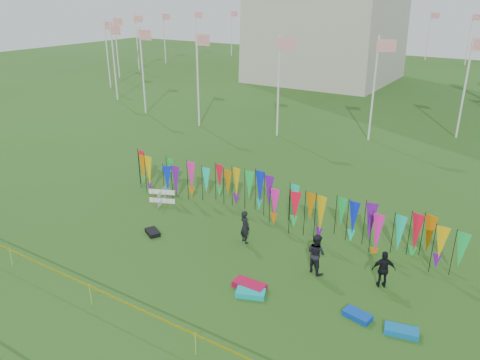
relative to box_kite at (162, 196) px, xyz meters
The scene contains 13 objects.
ground 8.25m from the box_kite, 44.59° to the right, with size 160.00×160.00×0.00m, color #244A14.
flagpole_ring 43.14m from the box_kite, 100.91° to the left, with size 57.40×56.16×8.00m.
banner_row 6.35m from the box_kite, 12.33° to the left, with size 18.64×0.64×2.15m.
caution_tape_near 10.10m from the box_kite, 56.01° to the right, with size 26.00×0.02×0.90m.
box_kite is the anchor object (origin of this frame).
person_left 6.33m from the box_kite, 11.26° to the right, with size 0.59×0.43×1.62m, color black.
person_mid 10.19m from the box_kite, 10.10° to the right, with size 0.85×0.53×1.76m, color black.
person_right 12.80m from the box_kite, ahead, with size 0.93×0.53×1.59m, color black.
kite_bag_turquoise 9.80m from the box_kite, 28.56° to the right, with size 1.12×0.56×0.22m, color #0BADAE.
kite_bag_blue 13.11m from the box_kite, 16.62° to the right, with size 1.00×0.52×0.21m, color #0B40B2.
kite_bag_red 9.35m from the box_kite, 27.27° to the right, with size 1.32×0.61×0.24m, color #B10B35.
kite_bag_black 3.61m from the box_kite, 56.29° to the right, with size 0.88×0.51×0.20m, color black.
kite_bag_teal 14.62m from the box_kite, 14.90° to the right, with size 1.13×0.54×0.22m, color #0C66B3.
Camera 1 is at (10.51, -11.93, 10.97)m, focal length 35.00 mm.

